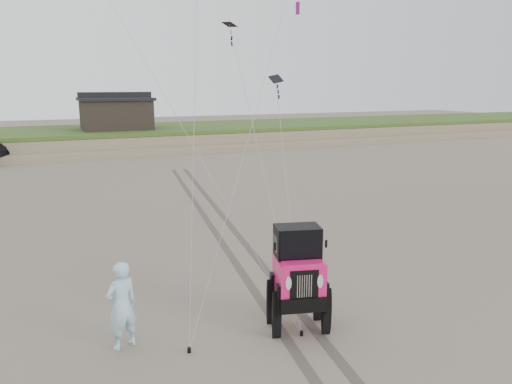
# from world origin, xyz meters

# --- Properties ---
(ground) EXTENTS (160.00, 160.00, 0.00)m
(ground) POSITION_xyz_m (0.00, 0.00, 0.00)
(ground) COLOR #6B6054
(ground) RESTS_ON ground
(dune_ridge) EXTENTS (160.00, 14.25, 1.73)m
(dune_ridge) POSITION_xyz_m (0.00, 37.50, 0.82)
(dune_ridge) COLOR #7A6B54
(dune_ridge) RESTS_ON ground
(cabin) EXTENTS (6.40, 5.40, 3.35)m
(cabin) POSITION_xyz_m (2.00, 37.00, 3.24)
(cabin) COLOR black
(cabin) RESTS_ON dune_ridge
(jeep) EXTENTS (3.60, 5.81, 2.01)m
(jeep) POSITION_xyz_m (0.80, -0.68, 1.01)
(jeep) COLOR #E81A69
(jeep) RESTS_ON ground
(man) EXTENTS (0.85, 0.71, 2.01)m
(man) POSITION_xyz_m (-3.17, 0.12, 1.00)
(man) COLOR #8BCCD7
(man) RESTS_ON ground
(stake_main) EXTENTS (0.08, 0.08, 0.12)m
(stake_main) POSITION_xyz_m (-1.90, -0.69, 0.06)
(stake_main) COLOR black
(stake_main) RESTS_ON ground
(stake_aux) EXTENTS (0.08, 0.08, 0.12)m
(stake_aux) POSITION_xyz_m (0.72, -1.01, 0.06)
(stake_aux) COLOR black
(stake_aux) RESTS_ON ground
(tire_tracks) EXTENTS (5.22, 29.74, 0.01)m
(tire_tracks) POSITION_xyz_m (2.00, 8.00, 0.00)
(tire_tracks) COLOR #4C443D
(tire_tracks) RESTS_ON ground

